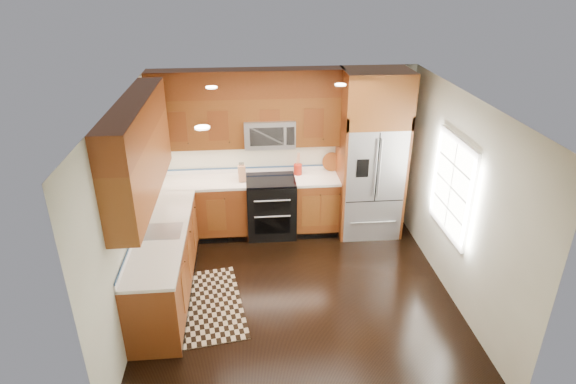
{
  "coord_description": "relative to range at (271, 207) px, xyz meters",
  "views": [
    {
      "loc": [
        -0.59,
        -5.12,
        3.96
      ],
      "look_at": [
        -0.08,
        0.6,
        1.23
      ],
      "focal_mm": 30.0,
      "sensor_mm": 36.0,
      "label": 1
    }
  ],
  "objects": [
    {
      "name": "wall_right",
      "position": [
        2.25,
        -1.67,
        0.83
      ],
      "size": [
        0.02,
        4.0,
        2.6
      ],
      "primitive_type": "cube",
      "color": "silver",
      "rests_on": "ground"
    },
    {
      "name": "countertop",
      "position": [
        -0.84,
        -0.65,
        0.45
      ],
      "size": [
        2.86,
        3.01,
        0.04
      ],
      "color": "white",
      "rests_on": "base_cabinets"
    },
    {
      "name": "cutting_board",
      "position": [
        1.0,
        0.27,
        0.48
      ],
      "size": [
        0.35,
        0.35,
        0.02
      ],
      "primitive_type": "cylinder",
      "rotation": [
        0.0,
        0.0,
        -0.14
      ],
      "color": "brown",
      "rests_on": "countertop"
    },
    {
      "name": "window",
      "position": [
        2.23,
        -1.47,
        0.93
      ],
      "size": [
        0.04,
        1.1,
        1.3
      ],
      "color": "white",
      "rests_on": "ground"
    },
    {
      "name": "rug",
      "position": [
        -0.95,
        -1.77,
        -0.46
      ],
      "size": [
        1.13,
        1.63,
        0.01
      ],
      "primitive_type": "cube",
      "rotation": [
        0.0,
        0.0,
        0.16
      ],
      "color": "black",
      "rests_on": "ground"
    },
    {
      "name": "wall_back",
      "position": [
        0.25,
        0.33,
        0.83
      ],
      "size": [
        4.0,
        0.02,
        2.6
      ],
      "primitive_type": "cube",
      "color": "silver",
      "rests_on": "ground"
    },
    {
      "name": "refrigerator",
      "position": [
        1.55,
        -0.04,
        0.83
      ],
      "size": [
        0.98,
        0.75,
        2.6
      ],
      "color": "#B2B2B7",
      "rests_on": "ground"
    },
    {
      "name": "upper_cabinets",
      "position": [
        -0.9,
        -0.58,
        1.56
      ],
      "size": [
        2.85,
        3.0,
        1.15
      ],
      "color": "brown",
      "rests_on": "ground"
    },
    {
      "name": "utensil_crock",
      "position": [
        0.44,
        0.17,
        0.6
      ],
      "size": [
        0.14,
        0.14,
        0.36
      ],
      "color": "maroon",
      "rests_on": "countertop"
    },
    {
      "name": "wall_left",
      "position": [
        -1.75,
        -1.67,
        0.83
      ],
      "size": [
        0.02,
        4.0,
        2.6
      ],
      "primitive_type": "cube",
      "color": "silver",
      "rests_on": "ground"
    },
    {
      "name": "base_cabinets",
      "position": [
        -0.98,
        -0.77,
        -0.02
      ],
      "size": [
        2.85,
        3.0,
        0.9
      ],
      "color": "brown",
      "rests_on": "ground"
    },
    {
      "name": "sink_faucet",
      "position": [
        -1.48,
        -1.44,
        0.52
      ],
      "size": [
        0.54,
        0.44,
        0.37
      ],
      "color": "#B2B2B7",
      "rests_on": "countertop"
    },
    {
      "name": "microwave",
      "position": [
        -0.0,
        0.13,
        1.19
      ],
      "size": [
        0.76,
        0.4,
        0.42
      ],
      "color": "#B2B2B7",
      "rests_on": "ground"
    },
    {
      "name": "knife_block",
      "position": [
        -0.44,
        0.01,
        0.59
      ],
      "size": [
        0.12,
        0.16,
        0.3
      ],
      "color": "tan",
      "rests_on": "countertop"
    },
    {
      "name": "ground",
      "position": [
        0.25,
        -1.67,
        -0.47
      ],
      "size": [
        4.0,
        4.0,
        0.0
      ],
      "primitive_type": "plane",
      "color": "black",
      "rests_on": "ground"
    },
    {
      "name": "range",
      "position": [
        0.0,
        0.0,
        0.0
      ],
      "size": [
        0.76,
        0.67,
        0.95
      ],
      "color": "black",
      "rests_on": "ground"
    }
  ]
}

